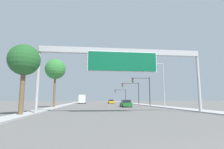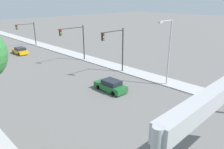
{
  "view_description": "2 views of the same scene",
  "coord_description": "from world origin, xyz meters",
  "views": [
    {
      "loc": [
        -3.77,
        -2.91,
        1.69
      ],
      "look_at": [
        0.0,
        28.93,
        6.18
      ],
      "focal_mm": 28.0,
      "sensor_mm": 36.0,
      "label": 1
    },
    {
      "loc": [
        -14.4,
        15.25,
        11.15
      ],
      "look_at": [
        1.58,
        31.55,
        3.22
      ],
      "focal_mm": 35.0,
      "sensor_mm": 36.0,
      "label": 2
    }
  ],
  "objects": [
    {
      "name": "street_lamp_right",
      "position": [
        9.98,
        29.87,
        5.23
      ],
      "size": [
        2.9,
        0.28,
        8.81
      ],
      "color": "#B2B2B7",
      "rests_on": "ground"
    },
    {
      "name": "traffic_light_near_intersection",
      "position": [
        8.88,
        38.0,
        4.68
      ],
      "size": [
        4.61,
        0.32,
        6.99
      ],
      "color": "#2D2D30",
      "rests_on": "ground"
    },
    {
      "name": "sidewalk_right",
      "position": [
        11.25,
        60.0,
        0.07
      ],
      "size": [
        3.0,
        120.0,
        0.15
      ],
      "color": "#B3B3B3",
      "rests_on": "ground"
    },
    {
      "name": "car_mid_center",
      "position": [
        3.5,
        33.75,
        0.71
      ],
      "size": [
        1.86,
        4.42,
        1.5
      ],
      "color": "#1E662D",
      "rests_on": "ground"
    },
    {
      "name": "traffic_light_mid_block",
      "position": [
        8.58,
        48.0,
        4.5
      ],
      "size": [
        5.35,
        0.32,
        6.59
      ],
      "color": "#2D2D30",
      "rests_on": "ground"
    },
    {
      "name": "traffic_light_far_intersection",
      "position": [
        8.66,
        68.0,
        3.9
      ],
      "size": [
        4.76,
        0.32,
        5.71
      ],
      "color": "#2D2D30",
      "rests_on": "ground"
    },
    {
      "name": "car_far_center",
      "position": [
        3.5,
        61.56,
        0.68
      ],
      "size": [
        1.87,
        4.49,
        1.44
      ],
      "color": "gold",
      "rests_on": "ground"
    }
  ]
}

